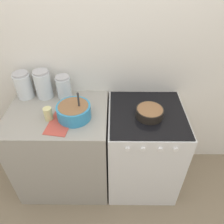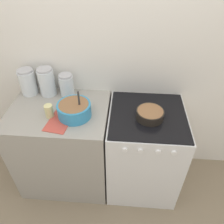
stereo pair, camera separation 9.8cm
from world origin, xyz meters
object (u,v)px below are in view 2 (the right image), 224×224
(mixing_bowl, at_px, (74,109))
(stove, at_px, (143,151))
(storage_jar_right, at_px, (67,86))
(storage_jar_middle, at_px, (47,83))
(baking_pan, at_px, (150,114))
(tin_can, at_px, (49,111))
(storage_jar_left, at_px, (28,83))

(mixing_bowl, bearing_deg, stove, 5.91)
(mixing_bowl, distance_m, storage_jar_right, 0.33)
(mixing_bowl, bearing_deg, storage_jar_middle, 136.24)
(stove, distance_m, baking_pan, 0.51)
(tin_can, bearing_deg, storage_jar_middle, 108.26)
(storage_jar_middle, xyz_separation_m, storage_jar_right, (0.18, 0.00, -0.02))
(stove, bearing_deg, baking_pan, -80.34)
(baking_pan, relative_size, storage_jar_right, 1.07)
(stove, height_order, storage_jar_left, storage_jar_left)
(baking_pan, bearing_deg, tin_can, -176.80)
(baking_pan, relative_size, storage_jar_middle, 0.86)
(storage_jar_left, distance_m, storage_jar_right, 0.36)
(stove, bearing_deg, storage_jar_left, 167.98)
(mixing_bowl, relative_size, storage_jar_right, 1.30)
(baking_pan, bearing_deg, mixing_bowl, -178.15)
(mixing_bowl, distance_m, tin_can, 0.21)
(tin_can, bearing_deg, mixing_bowl, 7.25)
(stove, xyz_separation_m, storage_jar_left, (-1.11, 0.24, 0.57))
(storage_jar_left, height_order, tin_can, storage_jar_left)
(storage_jar_left, relative_size, tin_can, 2.18)
(stove, xyz_separation_m, storage_jar_right, (-0.75, 0.24, 0.56))
(storage_jar_left, xyz_separation_m, storage_jar_middle, (0.18, -0.00, 0.01))
(mixing_bowl, height_order, storage_jar_middle, storage_jar_middle)
(baking_pan, distance_m, tin_can, 0.83)
(mixing_bowl, height_order, storage_jar_left, storage_jar_left)
(mixing_bowl, xyz_separation_m, storage_jar_left, (-0.49, 0.30, 0.04))
(storage_jar_right, bearing_deg, mixing_bowl, -66.36)
(storage_jar_left, xyz_separation_m, storage_jar_right, (0.36, -0.00, -0.01))
(storage_jar_right, xyz_separation_m, tin_can, (-0.07, -0.33, -0.03))
(storage_jar_middle, bearing_deg, storage_jar_left, 180.00)
(stove, relative_size, tin_can, 8.28)
(baking_pan, xyz_separation_m, tin_can, (-0.83, -0.05, 0.02))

